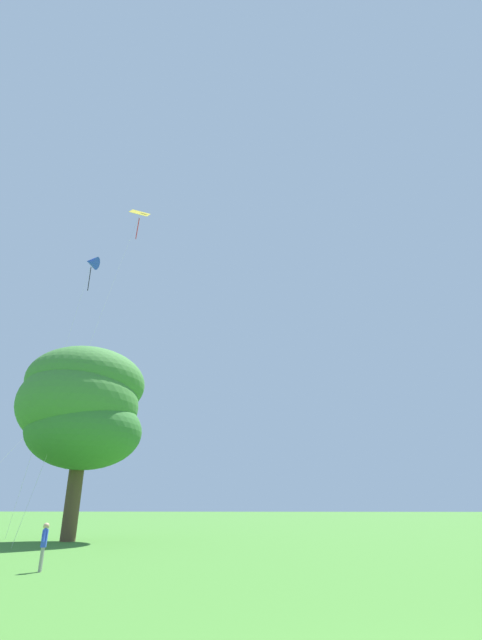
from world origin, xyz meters
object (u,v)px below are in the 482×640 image
at_px(kite_blue_delta, 92,263).
at_px(tree_right_cluster, 83,406).
at_px(person_child_small, 44,542).
at_px(kite_orange_box, 78,380).
at_px(kite_yellow_diamond, 137,224).

distance_m(kite_blue_delta, tree_right_cluster, 16.75).
relative_size(kite_blue_delta, person_child_small, 17.63).
bearing_deg(kite_orange_box, kite_yellow_diamond, -51.60).
bearing_deg(kite_yellow_diamond, tree_right_cluster, -86.88).
relative_size(kite_yellow_diamond, kite_blue_delta, 1.19).
distance_m(kite_blue_delta, kite_orange_box, 12.10).
distance_m(kite_yellow_diamond, kite_orange_box, 16.39).
bearing_deg(tree_right_cluster, kite_orange_box, 116.12).
relative_size(kite_yellow_diamond, person_child_small, 21.00).
distance_m(kite_orange_box, tree_right_cluster, 19.19).
xyz_separation_m(kite_yellow_diamond, tree_right_cluster, (0.37, -6.70, -16.85)).
bearing_deg(kite_orange_box, person_child_small, -65.85).
relative_size(kite_blue_delta, kite_orange_box, 1.56).
bearing_deg(kite_yellow_diamond, person_child_small, -75.14).
bearing_deg(person_child_small, kite_yellow_diamond, 104.86).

